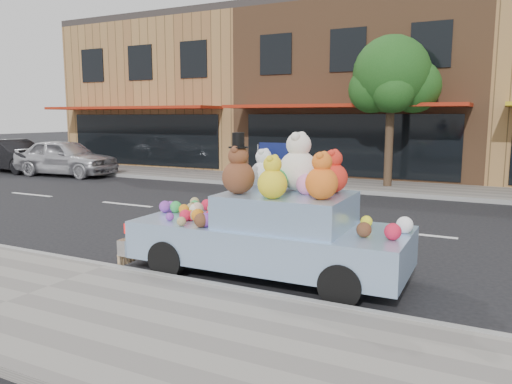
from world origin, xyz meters
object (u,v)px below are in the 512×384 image
Objects in this scene: car_dark at (14,156)px; art_car at (271,226)px; street_tree at (393,81)px; car_silver at (66,157)px.

car_dark is 0.99× the size of art_car.
car_dark is at bearing -172.22° from street_tree.
car_silver reaches higher than car_dark.
art_car reaches higher than car_dark.
street_tree is 16.88m from car_dark.
car_dark is (-3.31, 0.01, -0.05)m from car_silver.
car_silver is at bearing -170.25° from street_tree.
car_silver is at bearing -84.28° from car_dark.
art_car is at bearing -87.52° from street_tree.
street_tree is 1.13× the size of car_silver.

